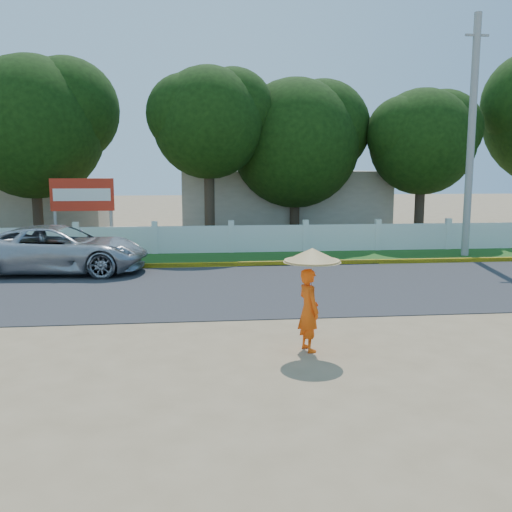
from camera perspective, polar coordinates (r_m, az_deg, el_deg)
The scene contains 12 objects.
ground at distance 11.85m, azimuth 1.05°, elevation -7.71°, with size 120.00×120.00×0.00m, color #9E8460.
road at distance 16.19m, azimuth -0.95°, elevation -3.16°, with size 60.00×7.00×0.02m, color #38383A.
grass_verge at distance 21.33m, azimuth -2.24°, elevation -0.23°, with size 60.00×3.50×0.03m, color #2D601E.
curb at distance 19.65m, azimuth -1.90°, elevation -0.82°, with size 40.00×0.18×0.16m, color yellow.
fence at distance 22.69m, azimuth -2.50°, elevation 1.67°, with size 40.00×0.10×1.10m, color silver.
building_near at distance 29.66m, azimuth 2.45°, elevation 5.39°, with size 10.00×6.00×3.20m, color #B7AD99.
building_far at distance 31.52m, azimuth -22.00°, elevation 4.60°, with size 8.00×5.00×2.80m, color #B7AD99.
utility_pole at distance 23.18m, azimuth 20.72°, elevation 10.99°, with size 0.28×0.28×8.94m, color gray.
vehicle at distance 19.39m, azimuth -19.04°, elevation 0.64°, with size 2.57×5.57×1.55m, color #A7A9AF.
monk_with_parasol at distance 10.51m, azimuth 5.45°, elevation -2.83°, with size 1.06×1.06×1.93m.
billboard at distance 24.02m, azimuth -16.98°, elevation 5.51°, with size 2.50×0.13×2.95m.
tree_row at distance 25.90m, azimuth 3.26°, elevation 12.53°, with size 35.77×6.81×9.20m.
Camera 1 is at (-1.43, -11.27, 3.37)m, focal length 40.00 mm.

